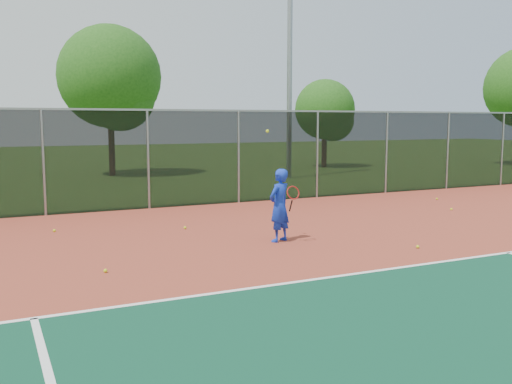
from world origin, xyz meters
The scene contains 12 objects.
court_apron centered at (0.00, 2.00, 0.01)m, with size 30.00×20.00×0.02m, color #9C3B27.
fence_back centered at (0.00, 12.00, 1.56)m, with size 30.00×0.06×3.03m.
tennis_player centered at (-1.65, 6.01, 0.83)m, with size 0.70×0.71×2.48m.
practice_ball_0 centered at (0.65, 4.13, 0.06)m, with size 0.07×0.07×0.07m, color #C7E11A.
practice_ball_1 centered at (6.34, 9.65, 0.06)m, with size 0.07×0.07×0.07m, color #C7E11A.
practice_ball_2 centered at (-3.08, 8.30, 0.06)m, with size 0.07×0.07×0.07m, color #C7E11A.
practice_ball_3 centered at (-6.06, 9.31, 0.06)m, with size 0.07×0.07×0.07m, color #C7E11A.
practice_ball_5 centered at (5.10, 7.72, 0.06)m, with size 0.07×0.07×0.07m, color #C7E11A.
practice_ball_6 centered at (-5.66, 5.00, 0.06)m, with size 0.07×0.07×0.07m, color #C7E11A.
floodlight_n centered at (5.49, 18.57, 6.53)m, with size 0.90×0.40×11.53m.
tree_back_left centered at (-1.69, 23.41, 4.60)m, with size 4.99×4.99×7.33m.
tree_back_mid centered at (10.52, 23.21, 3.19)m, with size 3.46×3.46×5.09m.
Camera 1 is at (-7.49, -5.01, 2.69)m, focal length 40.00 mm.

